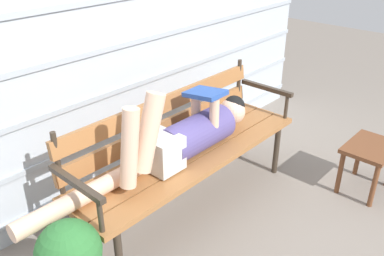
% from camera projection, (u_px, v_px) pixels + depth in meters
% --- Properties ---
extents(ground_plane, '(12.00, 12.00, 0.00)m').
position_uv_depth(ground_plane, '(199.00, 211.00, 2.91)').
color(ground_plane, gray).
extents(house_siding, '(4.35, 0.08, 2.48)m').
position_uv_depth(house_siding, '(123.00, 20.00, 2.75)').
color(house_siding, '#B2BCC6').
rests_on(house_siding, ground).
extents(park_bench, '(1.80, 0.50, 0.85)m').
position_uv_depth(park_bench, '(184.00, 144.00, 2.76)').
color(park_bench, '#9E6638').
rests_on(park_bench, ground).
extents(reclining_person, '(1.74, 0.26, 0.57)m').
position_uv_depth(reclining_person, '(181.00, 137.00, 2.60)').
color(reclining_person, '#514784').
extents(footstool, '(0.43, 0.31, 0.38)m').
position_uv_depth(footstool, '(369.00, 154.00, 3.01)').
color(footstool, brown).
rests_on(footstool, ground).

